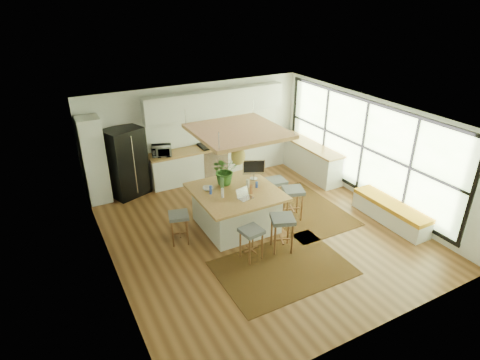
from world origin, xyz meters
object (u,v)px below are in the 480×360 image
stool_near_right (282,235)px  stool_right_back (276,194)px  stool_near_left (251,244)px  stool_left_side (180,228)px  island (236,208)px  monitor (254,169)px  island_plant (225,173)px  microwave (162,150)px  laptop (246,194)px  fridge (126,162)px  stool_right_front (292,205)px

stool_near_right → stool_right_back: stool_near_right is taller
stool_near_left → stool_near_right: 0.72m
stool_near_left → stool_left_side: (-1.08, 1.25, 0.00)m
stool_near_right → stool_near_left: bearing=177.2°
island → monitor: bearing=26.8°
island_plant → stool_near_right: bearing=-74.8°
monitor → microwave: monitor is taller
laptop → island_plant: size_ratio=0.49×
microwave → stool_left_side: bearing=-84.0°
fridge → stool_right_front: 4.47m
island → microwave: size_ratio=3.51×
fridge → island_plant: 2.94m
stool_near_right → microwave: microwave is taller
stool_right_front → stool_left_side: 2.78m
stool_right_back → stool_left_side: 2.73m
fridge → microwave: size_ratio=3.51×
stool_left_side → microwave: microwave is taller
stool_near_left → stool_right_back: (1.62, 1.60, 0.00)m
fridge → microwave: (0.98, 0.00, 0.18)m
fridge → island_plant: (1.74, -2.35, 0.27)m
stool_near_right → stool_right_front: stool_near_right is taller
stool_near_left → stool_left_side: stool_left_side is taller
stool_right_front → monitor: 1.28m
stool_right_front → microwave: microwave is taller
stool_right_front → microwave: 3.87m
island → stool_near_right: island is taller
island → stool_right_back: island is taller
stool_right_back → stool_left_side: stool_right_back is taller
fridge → stool_near_left: 4.35m
fridge → stool_left_side: 2.88m
fridge → stool_near_right: 4.68m
monitor → island_plant: island_plant is taller
fridge → stool_left_side: size_ratio=2.61×
stool_near_left → stool_right_front: stool_right_front is taller
stool_left_side → stool_near_left: bearing=-49.2°
stool_right_front → island_plant: (-1.42, 0.76, 0.84)m
stool_near_left → monitor: bearing=58.8°
island_plant → laptop: bearing=-85.9°
island_plant → fridge: bearing=126.5°
island_plant → monitor: bearing=-8.2°
stool_right_back → laptop: bearing=-149.2°
stool_near_right → laptop: laptop is taller
island → monitor: monitor is taller
fridge → stool_right_front: bearing=-64.9°
fridge → microwave: bearing=-20.3°
fridge → laptop: 3.70m
stool_left_side → stool_right_back: bearing=7.3°
microwave → laptop: bearing=-58.0°
stool_right_front → island_plant: size_ratio=1.14×
stool_near_left → stool_right_front: (1.67, 0.94, 0.00)m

